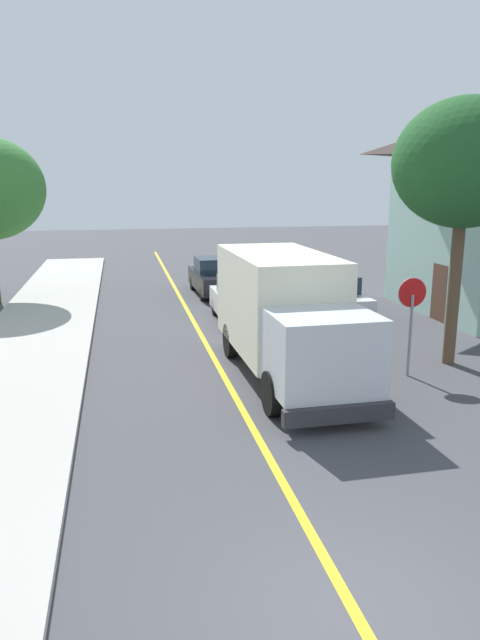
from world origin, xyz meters
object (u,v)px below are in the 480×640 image
(stop_sign, at_px, (412,308))
(street_tree_far_side, at_px, (465,164))
(parked_car_mid, at_px, (214,277))
(parked_van_across, at_px, (331,297))
(box_truck, at_px, (285,311))
(parked_car_near, at_px, (242,301))

(stop_sign, relative_size, street_tree_far_side, 0.37)
(parked_car_mid, bearing_deg, parked_van_across, -57.61)
(parked_van_across, xyz_separation_m, street_tree_far_side, (1.29, -6.17, 4.71))
(box_truck, height_order, stop_sign, box_truck)
(parked_car_near, xyz_separation_m, parked_car_mid, (-0.11, 5.70, 0.00))
(stop_sign, bearing_deg, parked_car_mid, 104.20)
(parked_van_across, relative_size, street_tree_far_side, 0.61)
(parked_van_across, bearing_deg, stop_sign, -93.12)
(parked_car_mid, bearing_deg, parked_car_near, -88.86)
(parked_car_near, relative_size, street_tree_far_side, 0.61)
(parked_van_across, bearing_deg, street_tree_far_side, -78.19)
(box_truck, relative_size, parked_car_mid, 1.62)
(box_truck, height_order, parked_car_near, box_truck)
(parked_van_across, xyz_separation_m, stop_sign, (-0.38, -6.96, 1.06))
(street_tree_far_side, bearing_deg, parked_van_across, 101.81)
(box_truck, bearing_deg, parked_car_mid, 89.82)
(street_tree_far_side, bearing_deg, stop_sign, -154.80)
(parked_car_near, height_order, parked_van_across, same)
(box_truck, distance_m, parked_car_mid, 11.94)
(parked_car_mid, xyz_separation_m, street_tree_far_side, (4.85, -11.79, 4.71))
(parked_car_mid, bearing_deg, stop_sign, -75.80)
(parked_car_mid, xyz_separation_m, stop_sign, (3.18, -12.58, 1.06))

